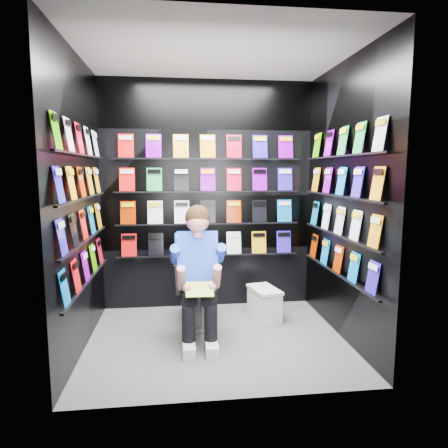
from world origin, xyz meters
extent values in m
plane|color=#595956|center=(0.00, 0.00, 0.00)|extent=(2.40, 2.40, 0.00)
plane|color=white|center=(0.00, 0.00, 2.60)|extent=(2.40, 2.40, 0.00)
cube|color=black|center=(0.00, 1.00, 1.30)|extent=(2.40, 0.04, 2.60)
cube|color=black|center=(0.00, -1.00, 1.30)|extent=(2.40, 0.04, 2.60)
cube|color=black|center=(-1.20, 0.00, 1.30)|extent=(0.04, 2.00, 2.60)
cube|color=black|center=(1.20, 0.00, 1.30)|extent=(0.04, 2.00, 2.60)
imported|color=silver|center=(-0.17, 0.46, 0.37)|extent=(0.45, 0.77, 0.73)
cube|color=silver|center=(0.56, 0.48, 0.15)|extent=(0.31, 0.45, 0.31)
cube|color=silver|center=(0.56, 0.48, 0.33)|extent=(0.34, 0.48, 0.03)
cube|color=green|center=(-0.17, -0.27, 0.58)|extent=(0.24, 0.15, 0.10)
camera|label=1|loc=(-0.36, -3.58, 1.59)|focal=32.00mm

